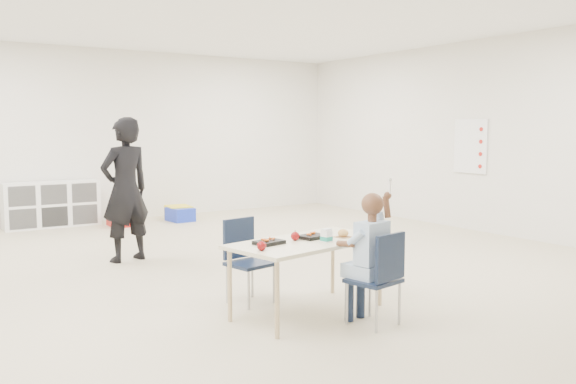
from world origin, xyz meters
TOP-DOWN VIEW (x-y plane):
  - room at (0.00, 0.00)m, footprint 9.00×9.02m
  - table at (-0.43, -1.51)m, footprint 1.42×0.90m
  - chair_near at (-0.18, -2.02)m, footprint 0.41×0.39m
  - chair_far at (-0.68, -0.99)m, footprint 0.41×0.39m
  - child at (-0.18, -2.02)m, footprint 0.57×0.57m
  - lunch_tray_near at (-0.36, -1.46)m, footprint 0.25×0.20m
  - lunch_tray_far at (-0.79, -1.48)m, footprint 0.25×0.20m
  - milk_carton at (-0.35, -1.64)m, footprint 0.08×0.08m
  - bread_roll at (-0.11, -1.55)m, footprint 0.09×0.09m
  - apple_near at (-0.53, -1.46)m, footprint 0.07×0.07m
  - apple_far at (-0.97, -1.67)m, footprint 0.07×0.07m
  - cubby_shelf at (-1.20, 4.28)m, footprint 1.40×0.40m
  - rules_poster at (3.98, 0.60)m, footprint 0.02×0.60m
  - adult at (-1.03, 1.26)m, footprint 0.67×0.52m
  - bin_red at (-0.28, 3.79)m, footprint 0.37×0.47m
  - bin_yellow at (0.73, 3.91)m, footprint 0.42×0.51m
  - bin_blue at (0.69, 3.75)m, footprint 0.38×0.47m

SIDE VIEW (x-z plane):
  - bin_blue at x=0.69m, z-range 0.00..0.22m
  - bin_red at x=-0.28m, z-range 0.00..0.22m
  - bin_yellow at x=0.73m, z-range 0.00..0.23m
  - table at x=-0.43m, z-range 0.00..0.61m
  - cubby_shelf at x=-1.20m, z-range 0.00..0.70m
  - chair_near at x=-0.18m, z-range 0.00..0.73m
  - chair_far at x=-0.68m, z-range 0.00..0.73m
  - child at x=-0.18m, z-range 0.00..1.15m
  - lunch_tray_near at x=-0.36m, z-range 0.61..0.64m
  - lunch_tray_far at x=-0.79m, z-range 0.61..0.64m
  - bread_roll at x=-0.11m, z-range 0.61..0.67m
  - apple_near at x=-0.53m, z-range 0.61..0.68m
  - apple_far at x=-0.97m, z-range 0.61..0.68m
  - milk_carton at x=-0.35m, z-range 0.61..0.71m
  - adult at x=-1.03m, z-range 0.00..1.64m
  - rules_poster at x=3.98m, z-range 0.85..1.65m
  - room at x=0.00m, z-range 0.00..2.80m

